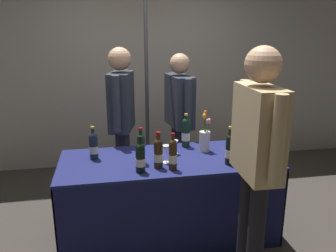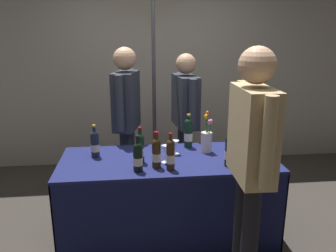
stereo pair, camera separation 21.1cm
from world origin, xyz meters
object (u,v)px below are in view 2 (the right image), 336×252
at_px(tasting_table, 168,181).
at_px(wine_glass_near_taster, 240,152).
at_px(display_bottle_0, 140,147).
at_px(vendor_presenter, 126,112).
at_px(flower_vase, 207,139).
at_px(featured_wine_bottle, 171,154).
at_px(wine_glass_near_vendor, 165,150).
at_px(booth_signpost, 154,66).
at_px(wine_glass_mid, 175,144).
at_px(taster_foreground_right, 251,150).

distance_m(tasting_table, wine_glass_near_taster, 0.70).
height_order(display_bottle_0, vendor_presenter, vendor_presenter).
bearing_deg(display_bottle_0, flower_vase, 17.38).
bearing_deg(vendor_presenter, featured_wine_bottle, 34.78).
distance_m(flower_vase, vendor_presenter, 0.93).
distance_m(wine_glass_near_vendor, booth_signpost, 1.37).
bearing_deg(tasting_table, wine_glass_near_taster, -11.41).
bearing_deg(wine_glass_near_vendor, featured_wine_bottle, -81.19).
bearing_deg(featured_wine_bottle, wine_glass_near_taster, 11.56).
distance_m(wine_glass_near_vendor, wine_glass_mid, 0.22).
xyz_separation_m(display_bottle_0, flower_vase, (0.62, 0.19, -0.01)).
xyz_separation_m(wine_glass_near_vendor, wine_glass_near_taster, (0.64, -0.03, -0.03)).
height_order(wine_glass_near_taster, booth_signpost, booth_signpost).
height_order(featured_wine_bottle, wine_glass_mid, featured_wine_bottle).
xyz_separation_m(flower_vase, taster_foreground_right, (0.11, -0.87, 0.20)).
bearing_deg(tasting_table, featured_wine_bottle, -91.54).
relative_size(tasting_table, taster_foreground_right, 1.08).
bearing_deg(display_bottle_0, booth_signpost, 80.33).
bearing_deg(booth_signpost, tasting_table, -88.08).
xyz_separation_m(wine_glass_near_vendor, taster_foreground_right, (0.51, -0.64, 0.21)).
bearing_deg(booth_signpost, taster_foreground_right, -74.55).
distance_m(display_bottle_0, taster_foreground_right, 1.01).
relative_size(tasting_table, flower_vase, 4.87).
distance_m(vendor_presenter, taster_foreground_right, 1.65).
bearing_deg(wine_glass_mid, booth_signpost, 96.36).
height_order(wine_glass_near_taster, flower_vase, flower_vase).
height_order(display_bottle_0, taster_foreground_right, taster_foreground_right).
relative_size(tasting_table, wine_glass_near_taster, 15.74).
distance_m(tasting_table, wine_glass_near_vendor, 0.35).
xyz_separation_m(featured_wine_bottle, display_bottle_0, (-0.24, 0.19, 0.00)).
xyz_separation_m(wine_glass_near_vendor, wine_glass_mid, (0.11, 0.19, -0.02)).
bearing_deg(taster_foreground_right, booth_signpost, 16.98).
relative_size(wine_glass_near_vendor, vendor_presenter, 0.09).
height_order(wine_glass_mid, booth_signpost, booth_signpost).
relative_size(tasting_table, wine_glass_near_vendor, 12.26).
xyz_separation_m(vendor_presenter, taster_foreground_right, (0.84, -1.42, 0.06)).
distance_m(display_bottle_0, flower_vase, 0.65).
bearing_deg(wine_glass_near_vendor, tasting_table, 70.57).
xyz_separation_m(tasting_table, display_bottle_0, (-0.25, -0.06, 0.35)).
xyz_separation_m(featured_wine_bottle, wine_glass_mid, (0.08, 0.35, -0.04)).
height_order(wine_glass_mid, flower_vase, flower_vase).
distance_m(wine_glass_near_vendor, flower_vase, 0.46).
relative_size(wine_glass_mid, wine_glass_near_taster, 1.09).
distance_m(featured_wine_bottle, wine_glass_near_vendor, 0.16).
height_order(tasting_table, booth_signpost, booth_signpost).
xyz_separation_m(wine_glass_near_taster, flower_vase, (-0.24, 0.26, 0.04)).
height_order(taster_foreground_right, booth_signpost, booth_signpost).
height_order(featured_wine_bottle, vendor_presenter, vendor_presenter).
relative_size(wine_glass_near_taster, flower_vase, 0.31).
height_order(display_bottle_0, flower_vase, flower_vase).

